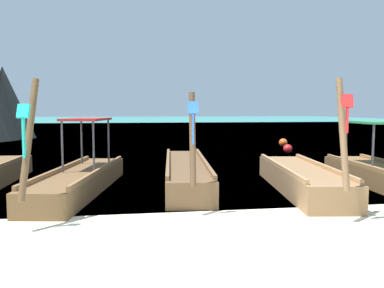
% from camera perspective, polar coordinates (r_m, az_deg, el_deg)
% --- Properties ---
extents(ground, '(120.00, 120.00, 0.00)m').
position_cam_1_polar(ground, '(6.15, 6.13, -14.45)').
color(ground, beige).
extents(sea_water, '(120.00, 120.00, 0.00)m').
position_cam_1_polar(sea_water, '(67.82, -7.50, 3.09)').
color(sea_water, '#2DB29E').
rests_on(sea_water, ground).
extents(longtail_boat_turquoise_ribbon, '(2.00, 6.07, 2.60)m').
position_cam_1_polar(longtail_boat_turquoise_ribbon, '(10.36, -15.63, -4.78)').
color(longtail_boat_turquoise_ribbon, brown).
rests_on(longtail_boat_turquoise_ribbon, ground).
extents(longtail_boat_blue_ribbon, '(1.69, 6.76, 2.39)m').
position_cam_1_polar(longtail_boat_blue_ribbon, '(11.18, -0.86, -4.03)').
color(longtail_boat_blue_ribbon, brown).
rests_on(longtail_boat_blue_ribbon, ground).
extents(longtail_boat_red_ribbon, '(1.84, 5.48, 2.64)m').
position_cam_1_polar(longtail_boat_red_ribbon, '(10.47, 15.26, -4.78)').
color(longtail_boat_red_ribbon, olive).
rests_on(longtail_boat_red_ribbon, ground).
extents(mooring_buoy_near, '(0.42, 0.42, 0.42)m').
position_cam_1_polar(mooring_buoy_near, '(19.32, 13.47, -0.67)').
color(mooring_buoy_near, red).
rests_on(mooring_buoy_near, sea_water).
extents(mooring_buoy_far, '(0.47, 0.47, 0.47)m').
position_cam_1_polar(mooring_buoy_far, '(22.54, 12.85, 0.17)').
color(mooring_buoy_far, '#EA5119').
rests_on(mooring_buoy_far, sea_water).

